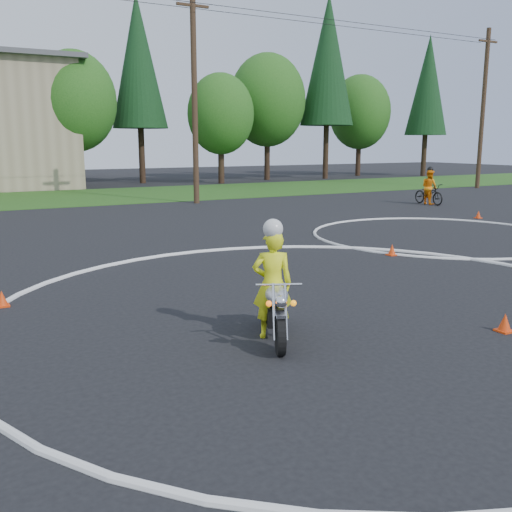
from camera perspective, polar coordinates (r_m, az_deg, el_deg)
ground at (r=8.40m, az=19.17°, el=-9.95°), size 120.00×120.00×0.00m
grass_strip at (r=32.85m, az=-18.19°, el=5.59°), size 120.00×10.00×0.02m
course_markings at (r=12.84m, az=11.41°, el=-2.19°), size 19.05×19.05×0.12m
primary_motorcycle at (r=8.63m, az=2.02°, el=-5.34°), size 1.01×1.77×1.00m
rider_primary_grp at (r=8.64m, az=1.65°, el=-2.52°), size 0.72×0.62×1.85m
rider_second_grp at (r=28.95m, az=16.92°, el=6.24°), size 0.78×1.94×1.83m
traffic_cones at (r=16.07m, az=16.11°, el=0.75°), size 18.30×10.02×0.30m
treeline at (r=45.00m, az=-1.15°, el=15.96°), size 38.20×8.10×14.52m
utility_poles at (r=28.45m, az=-6.17°, el=15.75°), size 41.60×1.12×10.00m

